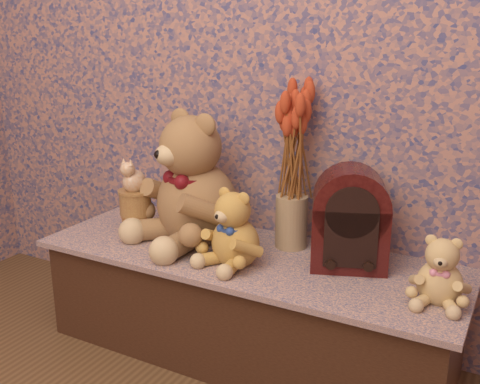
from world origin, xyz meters
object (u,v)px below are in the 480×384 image
(teddy_small, at_px, (441,267))
(ceramic_vase, at_px, (291,221))
(cathedral_radio, at_px, (350,218))
(biscuit_tin_lower, at_px, (137,224))
(teddy_large, at_px, (197,172))
(cat_figurine, at_px, (134,174))
(teddy_medium, at_px, (235,224))

(teddy_small, relative_size, ceramic_vase, 1.13)
(cathedral_radio, height_order, biscuit_tin_lower, cathedral_radio)
(teddy_large, xyz_separation_m, teddy_small, (0.88, -0.09, -0.15))
(biscuit_tin_lower, relative_size, cat_figurine, 0.83)
(teddy_large, relative_size, cat_figurine, 3.93)
(teddy_large, bearing_deg, cathedral_radio, 27.48)
(biscuit_tin_lower, bearing_deg, teddy_medium, -7.47)
(cathedral_radio, height_order, ceramic_vase, cathedral_radio)
(cathedral_radio, bearing_deg, teddy_large, 162.24)
(cat_figurine, bearing_deg, ceramic_vase, 18.79)
(biscuit_tin_lower, distance_m, cat_figurine, 0.20)
(biscuit_tin_lower, xyz_separation_m, cat_figurine, (0.00, 0.00, 0.20))
(teddy_medium, distance_m, cathedral_radio, 0.38)
(ceramic_vase, bearing_deg, teddy_large, -164.23)
(cathedral_radio, bearing_deg, teddy_small, -41.77)
(ceramic_vase, bearing_deg, teddy_medium, -114.87)
(teddy_medium, distance_m, cat_figurine, 0.48)
(ceramic_vase, bearing_deg, cat_figurine, -163.98)
(cathedral_radio, relative_size, ceramic_vase, 1.77)
(cat_figurine, bearing_deg, teddy_medium, -4.70)
(teddy_small, bearing_deg, cat_figurine, 175.28)
(teddy_medium, xyz_separation_m, ceramic_vase, (0.10, 0.23, -0.04))
(teddy_medium, bearing_deg, cat_figurine, -171.77)
(teddy_small, bearing_deg, ceramic_vase, 157.55)
(cathedral_radio, distance_m, ceramic_vase, 0.25)
(teddy_medium, distance_m, biscuit_tin_lower, 0.48)
(cathedral_radio, bearing_deg, biscuit_tin_lower, 166.26)
(teddy_medium, height_order, cathedral_radio, cathedral_radio)
(teddy_medium, bearing_deg, biscuit_tin_lower, -171.77)
(ceramic_vase, bearing_deg, cathedral_radio, -15.78)
(teddy_small, xyz_separation_m, cat_figurine, (-1.12, 0.02, 0.13))
(teddy_small, xyz_separation_m, cathedral_radio, (-0.31, 0.12, 0.06))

